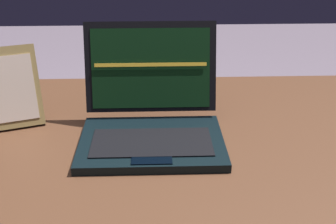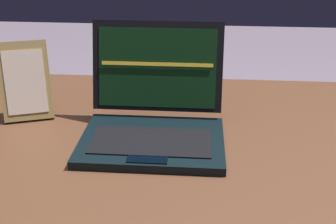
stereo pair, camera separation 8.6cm
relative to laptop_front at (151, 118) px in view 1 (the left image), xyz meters
name	(u,v)px [view 1 (the left image)]	position (x,y,z in m)	size (l,w,h in m)	color
desk	(180,171)	(0.06, 0.00, -0.14)	(1.53, 0.75, 0.74)	#4C2E1D
laptop_front	(151,118)	(0.00, 0.00, 0.00)	(0.31, 0.27, 0.23)	black
photo_frame	(14,88)	(-0.32, 0.08, 0.04)	(0.13, 0.10, 0.19)	olive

